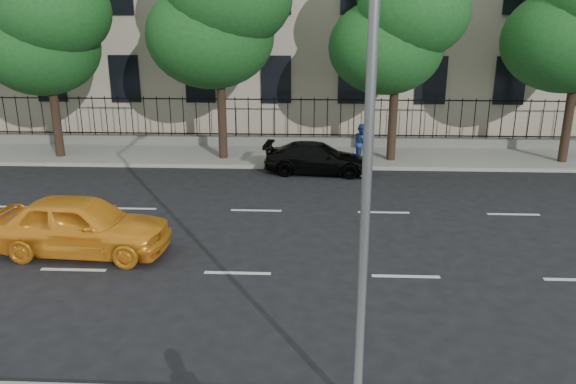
# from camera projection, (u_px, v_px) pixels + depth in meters

# --- Properties ---
(ground) EXTENTS (120.00, 120.00, 0.00)m
(ground) POSITION_uv_depth(u_px,v_px,m) (221.00, 329.00, 11.04)
(ground) COLOR black
(ground) RESTS_ON ground
(far_sidewalk) EXTENTS (60.00, 4.00, 0.15)m
(far_sidewalk) POSITION_uv_depth(u_px,v_px,m) (272.00, 155.00, 24.35)
(far_sidewalk) COLOR gray
(far_sidewalk) RESTS_ON ground
(lane_markings) EXTENTS (49.60, 4.62, 0.01)m
(lane_markings) POSITION_uv_depth(u_px,v_px,m) (248.00, 237.00, 15.56)
(lane_markings) COLOR silver
(lane_markings) RESTS_ON ground
(iron_fence) EXTENTS (30.00, 0.50, 2.20)m
(iron_fence) POSITION_uv_depth(u_px,v_px,m) (275.00, 134.00, 25.80)
(iron_fence) COLOR slate
(iron_fence) RESTS_ON far_sidewalk
(street_light) EXTENTS (0.25, 3.32, 8.05)m
(street_light) POSITION_uv_depth(u_px,v_px,m) (368.00, 73.00, 7.69)
(street_light) COLOR slate
(street_light) RESTS_ON near_sidewalk
(tree_b) EXTENTS (5.53, 5.12, 8.97)m
(tree_b) POSITION_uv_depth(u_px,v_px,m) (46.00, 16.00, 22.39)
(tree_b) COLOR #382619
(tree_b) RESTS_ON far_sidewalk
(tree_c) EXTENTS (5.89, 5.50, 9.80)m
(tree_c) POSITION_uv_depth(u_px,v_px,m) (220.00, 1.00, 21.91)
(tree_c) COLOR #382619
(tree_c) RESTS_ON far_sidewalk
(tree_d) EXTENTS (5.34, 4.94, 8.84)m
(tree_d) POSITION_uv_depth(u_px,v_px,m) (399.00, 16.00, 21.78)
(tree_d) COLOR #382619
(tree_d) RESTS_ON far_sidewalk
(yellow_taxi) EXTENTS (4.62, 2.11, 1.54)m
(yellow_taxi) POSITION_uv_depth(u_px,v_px,m) (81.00, 225.00, 14.34)
(yellow_taxi) COLOR #FFA324
(yellow_taxi) RESTS_ON ground
(black_sedan) EXTENTS (4.24, 2.00, 1.19)m
(black_sedan) POSITION_uv_depth(u_px,v_px,m) (317.00, 158.00, 21.73)
(black_sedan) COLOR black
(black_sedan) RESTS_ON ground
(pedestrian_far) EXTENTS (0.60, 0.77, 1.57)m
(pedestrian_far) POSITION_uv_depth(u_px,v_px,m) (362.00, 143.00, 22.70)
(pedestrian_far) COLOR navy
(pedestrian_far) RESTS_ON far_sidewalk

